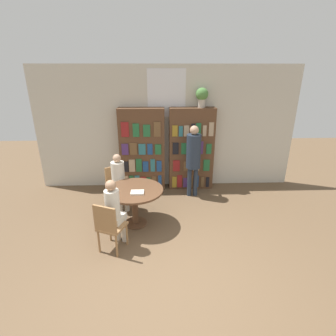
{
  "coord_description": "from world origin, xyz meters",
  "views": [
    {
      "loc": [
        -0.2,
        -2.99,
        2.93
      ],
      "look_at": [
        -0.02,
        1.86,
        1.05
      ],
      "focal_mm": 28.0,
      "sensor_mm": 36.0,
      "label": 1
    }
  ],
  "objects_px": {
    "bookshelf_right": "(191,149)",
    "chair_near_camera": "(109,225)",
    "reading_table": "(134,196)",
    "librarian_standing": "(193,154)",
    "seated_reader_right": "(114,209)",
    "bookshelf_left": "(142,150)",
    "flower_vase": "(202,96)",
    "seated_reader_left": "(119,179)",
    "chair_left_side": "(116,185)"
  },
  "relations": [
    {
      "from": "chair_left_side",
      "to": "chair_near_camera",
      "type": "bearing_deg",
      "value": 63.0
    },
    {
      "from": "flower_vase",
      "to": "seated_reader_left",
      "type": "xyz_separation_m",
      "value": [
        -1.86,
        -1.1,
        -1.59
      ]
    },
    {
      "from": "chair_left_side",
      "to": "bookshelf_right",
      "type": "bearing_deg",
      "value": 177.11
    },
    {
      "from": "bookshelf_left",
      "to": "bookshelf_right",
      "type": "bearing_deg",
      "value": 0.03
    },
    {
      "from": "reading_table",
      "to": "seated_reader_left",
      "type": "bearing_deg",
      "value": 121.1
    },
    {
      "from": "chair_left_side",
      "to": "seated_reader_right",
      "type": "xyz_separation_m",
      "value": [
        0.19,
        -1.42,
        0.2
      ]
    },
    {
      "from": "bookshelf_right",
      "to": "chair_near_camera",
      "type": "bearing_deg",
      "value": -122.94
    },
    {
      "from": "seated_reader_left",
      "to": "reading_table",
      "type": "bearing_deg",
      "value": 90.0
    },
    {
      "from": "flower_vase",
      "to": "chair_near_camera",
      "type": "height_order",
      "value": "flower_vase"
    },
    {
      "from": "bookshelf_left",
      "to": "seated_reader_right",
      "type": "distance_m",
      "value": 2.4
    },
    {
      "from": "reading_table",
      "to": "seated_reader_right",
      "type": "distance_m",
      "value": 0.71
    },
    {
      "from": "seated_reader_left",
      "to": "seated_reader_right",
      "type": "xyz_separation_m",
      "value": [
        0.09,
        -1.26,
        -0.01
      ]
    },
    {
      "from": "seated_reader_right",
      "to": "reading_table",
      "type": "bearing_deg",
      "value": 90.0
    },
    {
      "from": "bookshelf_right",
      "to": "reading_table",
      "type": "height_order",
      "value": "bookshelf_right"
    },
    {
      "from": "bookshelf_left",
      "to": "chair_near_camera",
      "type": "bearing_deg",
      "value": -99.41
    },
    {
      "from": "bookshelf_left",
      "to": "reading_table",
      "type": "bearing_deg",
      "value": -92.4
    },
    {
      "from": "chair_near_camera",
      "to": "librarian_standing",
      "type": "xyz_separation_m",
      "value": [
        1.62,
        2.02,
        0.55
      ]
    },
    {
      "from": "bookshelf_right",
      "to": "librarian_standing",
      "type": "xyz_separation_m",
      "value": [
        -0.01,
        -0.5,
        0.05
      ]
    },
    {
      "from": "reading_table",
      "to": "chair_left_side",
      "type": "xyz_separation_m",
      "value": [
        -0.46,
        0.76,
        -0.11
      ]
    },
    {
      "from": "chair_left_side",
      "to": "seated_reader_left",
      "type": "height_order",
      "value": "seated_reader_left"
    },
    {
      "from": "chair_left_side",
      "to": "seated_reader_right",
      "type": "relative_size",
      "value": 0.72
    },
    {
      "from": "flower_vase",
      "to": "chair_left_side",
      "type": "bearing_deg",
      "value": -154.27
    },
    {
      "from": "seated_reader_left",
      "to": "seated_reader_right",
      "type": "distance_m",
      "value": 1.27
    },
    {
      "from": "seated_reader_left",
      "to": "chair_left_side",
      "type": "bearing_deg",
      "value": -90.0
    },
    {
      "from": "chair_left_side",
      "to": "librarian_standing",
      "type": "relative_size",
      "value": 0.53
    },
    {
      "from": "reading_table",
      "to": "seated_reader_right",
      "type": "xyz_separation_m",
      "value": [
        -0.28,
        -0.65,
        0.09
      ]
    },
    {
      "from": "seated_reader_left",
      "to": "librarian_standing",
      "type": "xyz_separation_m",
      "value": [
        1.65,
        0.59,
        0.34
      ]
    },
    {
      "from": "librarian_standing",
      "to": "seated_reader_left",
      "type": "bearing_deg",
      "value": -160.31
    },
    {
      "from": "seated_reader_right",
      "to": "librarian_standing",
      "type": "distance_m",
      "value": 2.44
    },
    {
      "from": "bookshelf_left",
      "to": "chair_left_side",
      "type": "xyz_separation_m",
      "value": [
        -0.53,
        -0.94,
        -0.5
      ]
    },
    {
      "from": "reading_table",
      "to": "seated_reader_left",
      "type": "relative_size",
      "value": 0.89
    },
    {
      "from": "bookshelf_right",
      "to": "chair_near_camera",
      "type": "relative_size",
      "value": 2.24
    },
    {
      "from": "seated_reader_left",
      "to": "seated_reader_right",
      "type": "relative_size",
      "value": 0.99
    },
    {
      "from": "bookshelf_left",
      "to": "bookshelf_right",
      "type": "distance_m",
      "value": 1.22
    },
    {
      "from": "flower_vase",
      "to": "librarian_standing",
      "type": "xyz_separation_m",
      "value": [
        -0.22,
        -0.51,
        -1.24
      ]
    },
    {
      "from": "bookshelf_left",
      "to": "chair_near_camera",
      "type": "xyz_separation_m",
      "value": [
        -0.42,
        -2.52,
        -0.5
      ]
    },
    {
      "from": "flower_vase",
      "to": "chair_near_camera",
      "type": "xyz_separation_m",
      "value": [
        -1.84,
        -2.53,
        -1.79
      ]
    },
    {
      "from": "bookshelf_right",
      "to": "chair_left_side",
      "type": "bearing_deg",
      "value": -151.79
    },
    {
      "from": "bookshelf_right",
      "to": "librarian_standing",
      "type": "distance_m",
      "value": 0.5
    },
    {
      "from": "bookshelf_left",
      "to": "chair_left_side",
      "type": "relative_size",
      "value": 2.24
    },
    {
      "from": "chair_near_camera",
      "to": "bookshelf_right",
      "type": "bearing_deg",
      "value": 79.96
    },
    {
      "from": "bookshelf_right",
      "to": "seated_reader_left",
      "type": "height_order",
      "value": "bookshelf_right"
    },
    {
      "from": "reading_table",
      "to": "librarian_standing",
      "type": "height_order",
      "value": "librarian_standing"
    },
    {
      "from": "librarian_standing",
      "to": "reading_table",
      "type": "bearing_deg",
      "value": -136.79
    },
    {
      "from": "reading_table",
      "to": "librarian_standing",
      "type": "xyz_separation_m",
      "value": [
        1.28,
        1.2,
        0.44
      ]
    },
    {
      "from": "chair_near_camera",
      "to": "seated_reader_right",
      "type": "distance_m",
      "value": 0.27
    },
    {
      "from": "flower_vase",
      "to": "seated_reader_left",
      "type": "height_order",
      "value": "flower_vase"
    },
    {
      "from": "reading_table",
      "to": "seated_reader_right",
      "type": "height_order",
      "value": "seated_reader_right"
    },
    {
      "from": "flower_vase",
      "to": "librarian_standing",
      "type": "height_order",
      "value": "flower_vase"
    },
    {
      "from": "chair_near_camera",
      "to": "seated_reader_right",
      "type": "height_order",
      "value": "seated_reader_right"
    }
  ]
}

